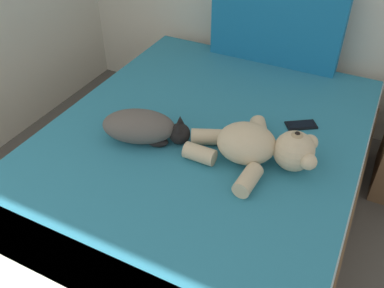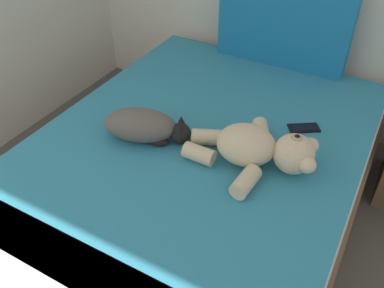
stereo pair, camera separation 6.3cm
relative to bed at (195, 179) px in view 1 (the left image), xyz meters
name	(u,v)px [view 1 (the left image)]	position (x,y,z in m)	size (l,w,h in m)	color
bed	(195,179)	(0.00, 0.00, 0.00)	(1.50, 2.06, 0.47)	brown
patterned_cushion	(276,23)	(0.06, 0.96, 0.48)	(0.78, 0.11, 0.48)	#1972AD
cat	(143,127)	(-0.23, -0.08, 0.31)	(0.44, 0.29, 0.15)	#59514C
teddy_bear	(260,147)	(0.30, 0.01, 0.32)	(0.59, 0.50, 0.19)	beige
cell_phone	(301,125)	(0.41, 0.35, 0.24)	(0.16, 0.14, 0.01)	black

